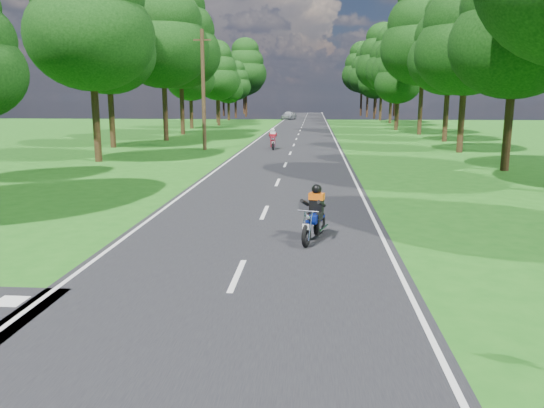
{
  "coord_description": "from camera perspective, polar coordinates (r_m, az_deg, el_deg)",
  "views": [
    {
      "loc": [
        1.5,
        -8.13,
        3.55
      ],
      "look_at": [
        0.55,
        4.0,
        1.1
      ],
      "focal_mm": 35.0,
      "sensor_mm": 36.0,
      "label": 1
    }
  ],
  "objects": [
    {
      "name": "ground",
      "position": [
        9.0,
        -5.61,
        -11.91
      ],
      "size": [
        160.0,
        160.0,
        0.0
      ],
      "primitive_type": "plane",
      "color": "#1B5A14",
      "rests_on": "ground"
    },
    {
      "name": "main_road",
      "position": [
        58.26,
        3.04,
        7.89
      ],
      "size": [
        7.0,
        140.0,
        0.02
      ],
      "primitive_type": "cube",
      "color": "black",
      "rests_on": "ground"
    },
    {
      "name": "road_markings",
      "position": [
        56.39,
        2.85,
        7.79
      ],
      "size": [
        7.4,
        140.0,
        0.01
      ],
      "color": "silver",
      "rests_on": "main_road"
    },
    {
      "name": "treeline",
      "position": [
        68.35,
        4.59,
        15.3
      ],
      "size": [
        40.0,
        115.35,
        14.78
      ],
      "color": "black",
      "rests_on": "ground"
    },
    {
      "name": "telegraph_pole",
      "position": [
        36.9,
        -7.4,
        12.11
      ],
      "size": [
        1.2,
        0.26,
        8.0
      ],
      "color": "#382616",
      "rests_on": "ground"
    },
    {
      "name": "rider_near_blue",
      "position": [
        13.29,
        4.57,
        -0.94
      ],
      "size": [
        0.98,
        1.77,
        1.4
      ],
      "primitive_type": null,
      "rotation": [
        0.0,
        0.0,
        -0.26
      ],
      "color": "navy",
      "rests_on": "main_road"
    },
    {
      "name": "rider_far_red",
      "position": [
        36.93,
        0.08,
        7.04
      ],
      "size": [
        0.76,
        1.8,
        1.45
      ],
      "primitive_type": null,
      "rotation": [
        0.0,
        0.0,
        0.11
      ],
      "color": "maroon",
      "rests_on": "main_road"
    },
    {
      "name": "distant_car",
      "position": [
        87.24,
        1.83,
        9.52
      ],
      "size": [
        2.65,
        4.36,
        1.39
      ],
      "primitive_type": "imported",
      "rotation": [
        0.0,
        0.0,
        -0.26
      ],
      "color": "silver",
      "rests_on": "main_road"
    }
  ]
}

